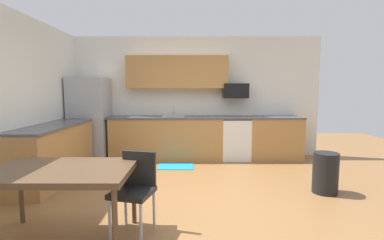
% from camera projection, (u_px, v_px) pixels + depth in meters
% --- Properties ---
extents(ground_plane, '(12.00, 12.00, 0.00)m').
position_uv_depth(ground_plane, '(192.00, 198.00, 3.94)').
color(ground_plane, olive).
extents(wall_back, '(5.80, 0.10, 2.70)m').
position_uv_depth(wall_back, '(192.00, 97.00, 6.43)').
color(wall_back, silver).
rests_on(wall_back, ground).
extents(cabinet_run_back, '(2.42, 0.60, 0.90)m').
position_uv_depth(cabinet_run_back, '(168.00, 138.00, 6.18)').
color(cabinet_run_back, '#AD7A42').
rests_on(cabinet_run_back, ground).
extents(cabinet_run_back_right, '(1.13, 0.60, 0.90)m').
position_uv_depth(cabinet_run_back_right, '(276.00, 139.00, 6.17)').
color(cabinet_run_back_right, '#AD7A42').
rests_on(cabinet_run_back_right, ground).
extents(cabinet_run_left, '(0.60, 2.00, 0.90)m').
position_uv_depth(cabinet_run_left, '(55.00, 154.00, 4.70)').
color(cabinet_run_left, '#AD7A42').
rests_on(cabinet_run_left, ground).
extents(countertop_back, '(4.80, 0.64, 0.04)m').
position_uv_depth(countertop_back, '(192.00, 117.00, 6.13)').
color(countertop_back, '#4C4C51').
rests_on(countertop_back, cabinet_run_back).
extents(countertop_left, '(0.64, 2.00, 0.04)m').
position_uv_depth(countertop_left, '(53.00, 126.00, 4.65)').
color(countertop_left, '#4C4C51').
rests_on(countertop_left, cabinet_run_left).
extents(upper_cabinets_back, '(2.20, 0.34, 0.70)m').
position_uv_depth(upper_cabinets_back, '(179.00, 72.00, 6.16)').
color(upper_cabinets_back, '#AD7A42').
extents(refrigerator, '(0.76, 0.70, 1.77)m').
position_uv_depth(refrigerator, '(91.00, 119.00, 6.06)').
color(refrigerator, '#9EA0A5').
rests_on(refrigerator, ground).
extents(oven_range, '(0.60, 0.60, 0.91)m').
position_uv_depth(oven_range, '(237.00, 138.00, 6.18)').
color(oven_range, white).
rests_on(oven_range, ground).
extents(microwave, '(0.54, 0.36, 0.32)m').
position_uv_depth(microwave, '(237.00, 91.00, 6.16)').
color(microwave, black).
extents(sink_basin, '(0.48, 0.40, 0.14)m').
position_uv_depth(sink_basin, '(175.00, 119.00, 6.14)').
color(sink_basin, '#A5A8AD').
rests_on(sink_basin, countertop_back).
extents(sink_faucet, '(0.02, 0.02, 0.24)m').
position_uv_depth(sink_faucet, '(175.00, 111.00, 6.30)').
color(sink_faucet, '#B2B5BA').
rests_on(sink_faucet, countertop_back).
extents(dining_table, '(1.40, 0.90, 0.75)m').
position_uv_depth(dining_table, '(61.00, 174.00, 2.77)').
color(dining_table, brown).
rests_on(dining_table, ground).
extents(chair_near_table, '(0.49, 0.49, 0.85)m').
position_uv_depth(chair_near_table, '(136.00, 185.00, 2.99)').
color(chair_near_table, black).
rests_on(chair_near_table, ground).
extents(trash_bin, '(0.36, 0.36, 0.60)m').
position_uv_depth(trash_bin, '(327.00, 173.00, 4.12)').
color(trash_bin, black).
rests_on(trash_bin, ground).
extents(floor_mat, '(0.70, 0.50, 0.01)m').
position_uv_depth(floor_mat, '(177.00, 166.00, 5.58)').
color(floor_mat, '#198CBF').
rests_on(floor_mat, ground).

